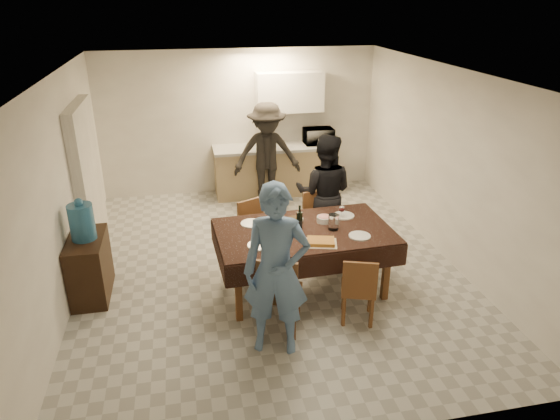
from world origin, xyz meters
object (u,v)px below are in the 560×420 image
at_px(water_pitcher, 333,222).
at_px(person_near, 276,271).
at_px(person_kitchen, 267,155).
at_px(microwave, 319,136).
at_px(savoury_tart, 321,242).
at_px(wine_bottle, 300,217).
at_px(water_jug, 82,222).
at_px(person_far, 324,193).
at_px(console, 90,267).
at_px(dining_table, 304,233).

relative_size(water_pitcher, person_near, 0.11).
xyz_separation_m(person_near, person_kitchen, (0.60, 3.94, -0.02)).
height_order(water_pitcher, microwave, microwave).
bearing_deg(savoury_tart, wine_bottle, 109.23).
relative_size(water_jug, person_near, 0.24).
bearing_deg(person_far, console, 33.51).
bearing_deg(person_near, wine_bottle, 80.90).
bearing_deg(microwave, water_jug, 38.61).
height_order(console, wine_bottle, wine_bottle).
distance_m(savoury_tart, person_far, 1.50).
xyz_separation_m(dining_table, person_far, (0.55, 1.05, 0.07)).
bearing_deg(console, person_near, -34.93).
distance_m(console, water_pitcher, 3.03).
height_order(wine_bottle, savoury_tart, wine_bottle).
xyz_separation_m(wine_bottle, microwave, (1.15, 3.29, 0.08)).
relative_size(water_jug, person_kitchen, 0.24).
height_order(water_pitcher, person_near, person_near).
bearing_deg(console, water_pitcher, -8.36).
distance_m(dining_table, console, 2.66).
bearing_deg(water_pitcher, dining_table, 171.87).
bearing_deg(microwave, savoury_tart, 74.99).
distance_m(console, person_far, 3.26).
bearing_deg(person_kitchen, water_jug, -136.66).
bearing_deg(water_jug, person_near, -34.93).
distance_m(dining_table, person_near, 1.19).
xyz_separation_m(console, person_far, (3.15, 0.67, 0.47)).
xyz_separation_m(console, wine_bottle, (2.55, -0.33, 0.59)).
relative_size(water_pitcher, microwave, 0.37).
bearing_deg(person_near, person_kitchen, 96.66).
distance_m(water_pitcher, person_kitchen, 2.95).
bearing_deg(person_kitchen, water_pitcher, -84.21).
bearing_deg(wine_bottle, savoury_tart, -70.77).
distance_m(water_pitcher, microwave, 3.47).
height_order(dining_table, savoury_tart, savoury_tart).
height_order(console, person_far, person_far).
bearing_deg(dining_table, person_kitchen, 86.40).
distance_m(microwave, person_far, 2.36).
distance_m(water_jug, savoury_tart, 2.81).
bearing_deg(console, person_far, 11.93).
distance_m(water_jug, person_near, 2.51).
distance_m(dining_table, water_pitcher, 0.38).
bearing_deg(microwave, person_near, 69.43).
height_order(water_jug, water_pitcher, water_jug).
relative_size(microwave, person_near, 0.29).
distance_m(microwave, person_kitchen, 1.15).
relative_size(wine_bottle, microwave, 0.58).
relative_size(water_pitcher, person_kitchen, 0.11).
bearing_deg(water_jug, person_kitchen, 43.34).
bearing_deg(dining_table, person_near, -120.22).
bearing_deg(water_jug, microwave, 38.61).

